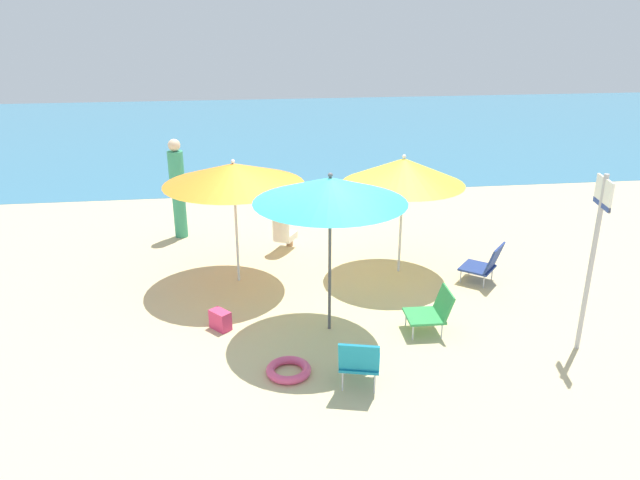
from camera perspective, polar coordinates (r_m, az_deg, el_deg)
The scene contains 13 objects.
ground_plane at distance 8.65m, azimuth -0.59°, elevation -6.21°, with size 40.00×40.00×0.00m, color #D3BC8C.
sea_water at distance 21.66m, azimuth -5.11°, elevation 10.34°, with size 40.00×16.00×0.01m, color teal.
umbrella_orange at distance 8.94m, azimuth -8.21°, elevation 6.23°, with size 2.08×2.08×1.93m.
umbrella_teal at distance 7.32m, azimuth 0.97°, elevation 4.76°, with size 1.91×1.91×2.12m.
umbrella_yellow at distance 9.29m, azimuth 7.92°, elevation 6.49°, with size 1.89×1.89×1.92m.
beach_chair_a at distance 6.72m, azimuth 3.76°, elevation -11.37°, with size 0.56×0.61×0.66m.
beach_chair_b at distance 7.98m, azimuth 10.61°, elevation -6.61°, with size 0.57×0.50×0.59m.
beach_chair_c at distance 9.55m, azimuth 15.39°, elevation -2.16°, with size 0.74×0.73×0.65m.
person_a at distance 10.40m, azimuth -3.59°, elevation 1.21°, with size 0.45×0.53×0.90m.
person_b at distance 11.23m, azimuth -13.34°, elevation 4.89°, with size 0.28×0.28×1.83m.
warning_sign at distance 7.70m, azimuth 24.65°, elevation -0.04°, with size 0.12×0.47×2.23m.
swim_ring at distance 7.13m, azimuth -3.00°, elevation -12.21°, with size 0.53×0.53×0.10m, color #E54C7F.
beach_bag at distance 8.09m, azimuth -9.43°, elevation -7.49°, with size 0.28×0.16×0.26m, color #DB3866.
Camera 1 is at (-0.93, -7.64, 3.94)m, focal length 33.74 mm.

